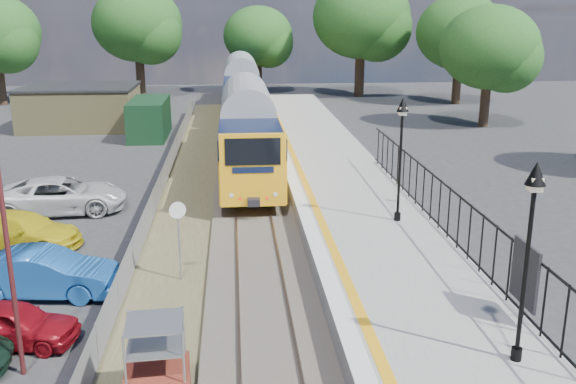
{
  "coord_description": "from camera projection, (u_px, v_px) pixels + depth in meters",
  "views": [
    {
      "loc": [
        -0.73,
        -16.39,
        8.53
      ],
      "look_at": [
        1.21,
        6.36,
        2.0
      ],
      "focal_mm": 40.0,
      "sensor_mm": 36.0,
      "label": 1
    }
  ],
  "objects": [
    {
      "name": "car_blue",
      "position": [
        44.0,
        273.0,
        19.62
      ],
      "size": [
        4.59,
        1.99,
        1.47
      ],
      "primitive_type": "imported",
      "rotation": [
        0.0,
        0.0,
        1.47
      ],
      "color": "#1C56A8",
      "rests_on": "ground"
    },
    {
      "name": "speed_sign",
      "position": [
        178.0,
        228.0,
        20.33
      ],
      "size": [
        0.53,
        0.2,
        2.71
      ],
      "rotation": [
        0.0,
        0.0,
        0.32
      ],
      "color": "#999EA3",
      "rests_on": "ground"
    },
    {
      "name": "tree_line",
      "position": [
        256.0,
        32.0,
        56.64
      ],
      "size": [
        56.8,
        43.8,
        11.88
      ],
      "color": "#332319",
      "rests_on": "ground"
    },
    {
      "name": "carpark_lamp",
      "position": [
        5.0,
        225.0,
        14.52
      ],
      "size": [
        0.25,
        0.5,
        6.67
      ],
      "color": "#4D191A",
      "rests_on": "ground"
    },
    {
      "name": "wire_fence",
      "position": [
        159.0,
        190.0,
        29.09
      ],
      "size": [
        0.06,
        52.0,
        1.2
      ],
      "color": "#999EA3",
      "rests_on": "ground"
    },
    {
      "name": "outbuilding",
      "position": [
        93.0,
        109.0,
        46.69
      ],
      "size": [
        10.8,
        10.1,
        3.12
      ],
      "color": "#968A54",
      "rests_on": "ground"
    },
    {
      "name": "victorian_lamp_north",
      "position": [
        402.0,
        131.0,
        23.11
      ],
      "size": [
        0.44,
        0.44,
        4.6
      ],
      "color": "black",
      "rests_on": "platform"
    },
    {
      "name": "brick_plinth",
      "position": [
        157.0,
        369.0,
        13.76
      ],
      "size": [
        1.49,
        1.49,
        2.25
      ],
      "rotation": [
        0.0,
        0.0,
        0.07
      ],
      "color": "maroon",
      "rests_on": "ground"
    },
    {
      "name": "platform_edge",
      "position": [
        307.0,
        206.0,
        25.7
      ],
      "size": [
        0.9,
        70.0,
        0.01
      ],
      "color": "silver",
      "rests_on": "platform"
    },
    {
      "name": "victorian_lamp_south",
      "position": [
        531.0,
        217.0,
        13.54
      ],
      "size": [
        0.44,
        0.44,
        4.6
      ],
      "color": "black",
      "rests_on": "platform"
    },
    {
      "name": "car_yellow",
      "position": [
        23.0,
        230.0,
        23.73
      ],
      "size": [
        4.76,
        3.01,
        1.28
      ],
      "primitive_type": "imported",
      "rotation": [
        0.0,
        0.0,
        1.27
      ],
      "color": "yellow",
      "rests_on": "ground"
    },
    {
      "name": "car_red",
      "position": [
        12.0,
        324.0,
        16.8
      ],
      "size": [
        3.64,
        1.99,
        1.17
      ],
      "primitive_type": "imported",
      "rotation": [
        0.0,
        0.0,
        1.39
      ],
      "color": "maroon",
      "rests_on": "ground"
    },
    {
      "name": "platform",
      "position": [
        358.0,
        216.0,
        25.99
      ],
      "size": [
        5.0,
        70.0,
        0.9
      ],
      "primitive_type": "cube",
      "color": "gray",
      "rests_on": "ground"
    },
    {
      "name": "track_bed",
      "position": [
        242.0,
        215.0,
        27.31
      ],
      "size": [
        5.9,
        80.0,
        0.29
      ],
      "color": "#473F38",
      "rests_on": "ground"
    },
    {
      "name": "train",
      "position": [
        244.0,
        100.0,
        45.44
      ],
      "size": [
        2.82,
        40.83,
        3.51
      ],
      "color": "#FAAB16",
      "rests_on": "ground"
    },
    {
      "name": "car_white",
      "position": [
        61.0,
        196.0,
        27.7
      ],
      "size": [
        5.75,
        3.05,
        1.54
      ],
      "primitive_type": "imported",
      "rotation": [
        0.0,
        0.0,
        1.66
      ],
      "color": "silver",
      "rests_on": "ground"
    },
    {
      "name": "ground",
      "position": [
        264.0,
        323.0,
        18.11
      ],
      "size": [
        120.0,
        120.0,
        0.0
      ],
      "primitive_type": "plane",
      "color": "#2D2D30",
      "rests_on": "ground"
    },
    {
      "name": "palisade_fence",
      "position": [
        467.0,
        229.0,
        20.28
      ],
      "size": [
        0.12,
        26.0,
        2.0
      ],
      "color": "black",
      "rests_on": "platform"
    }
  ]
}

